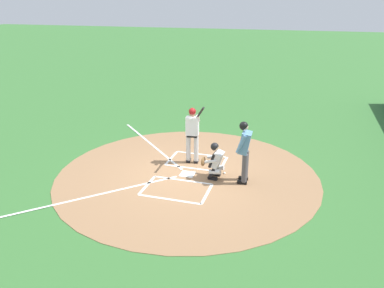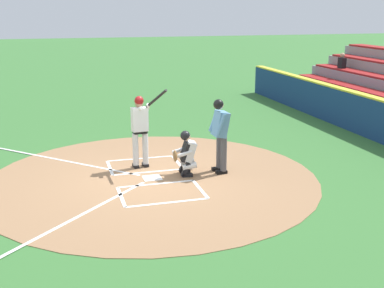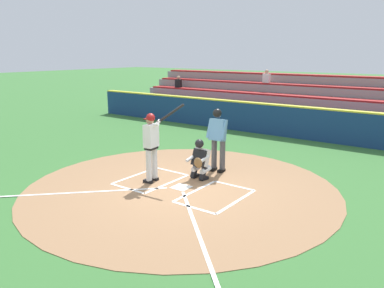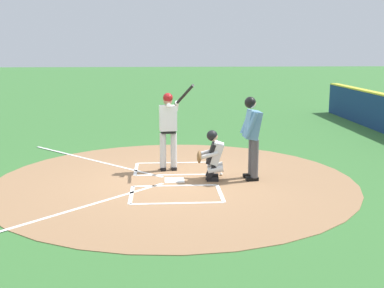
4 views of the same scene
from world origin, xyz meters
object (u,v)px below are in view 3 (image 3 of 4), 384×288
at_px(plate_umpire, 218,136).
at_px(catcher, 200,158).
at_px(baseball, 195,173).
at_px(batter, 152,142).

bearing_deg(plate_umpire, catcher, 89.05).
xyz_separation_m(plate_umpire, baseball, (0.36, 0.63, -1.04)).
distance_m(plate_umpire, baseball, 1.27).
bearing_deg(baseball, catcher, 144.84).
distance_m(catcher, plate_umpire, 1.00).
distance_m(batter, catcher, 1.40).
bearing_deg(batter, baseball, -114.59).
relative_size(batter, baseball, 28.76).
xyz_separation_m(batter, plate_umpire, (-0.90, -1.82, -0.02)).
bearing_deg(catcher, baseball, -35.16).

